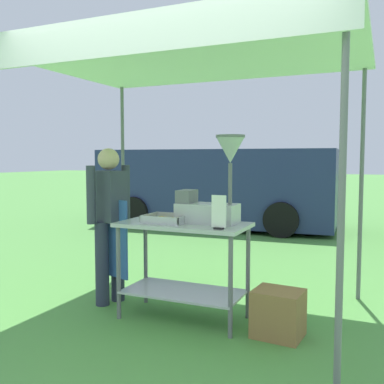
{
  "coord_description": "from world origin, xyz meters",
  "views": [
    {
      "loc": [
        1.45,
        -2.49,
        1.51
      ],
      "look_at": [
        -0.26,
        1.37,
        1.18
      ],
      "focal_mm": 41.02,
      "sensor_mm": 36.0,
      "label": 1
    }
  ],
  "objects_px": {
    "menu_sign": "(219,214)",
    "van_navy": "(218,187)",
    "donut_cart": "(183,250)",
    "stall_canopy": "(188,62)",
    "supply_crate": "(278,313)",
    "vendor": "(110,217)",
    "donut_tray": "(167,220)",
    "donut_fryer": "(213,191)"
  },
  "relations": [
    {
      "from": "menu_sign",
      "to": "van_navy",
      "type": "height_order",
      "value": "van_navy"
    },
    {
      "from": "menu_sign",
      "to": "van_navy",
      "type": "distance_m",
      "value": 6.06
    },
    {
      "from": "donut_cart",
      "to": "van_navy",
      "type": "bearing_deg",
      "value": 107.29
    },
    {
      "from": "stall_canopy",
      "to": "supply_crate",
      "type": "distance_m",
      "value": 2.39
    },
    {
      "from": "donut_cart",
      "to": "supply_crate",
      "type": "xyz_separation_m",
      "value": [
        0.91,
        -0.06,
        -0.46
      ]
    },
    {
      "from": "van_navy",
      "to": "vendor",
      "type": "bearing_deg",
      "value": -81.36
    },
    {
      "from": "donut_cart",
      "to": "supply_crate",
      "type": "height_order",
      "value": "donut_cart"
    },
    {
      "from": "donut_cart",
      "to": "menu_sign",
      "type": "relative_size",
      "value": 4.17
    },
    {
      "from": "donut_tray",
      "to": "vendor",
      "type": "xyz_separation_m",
      "value": [
        -0.73,
        0.13,
        -0.03
      ]
    },
    {
      "from": "van_navy",
      "to": "donut_fryer",
      "type": "bearing_deg",
      "value": -69.92
    },
    {
      "from": "donut_tray",
      "to": "menu_sign",
      "type": "relative_size",
      "value": 1.37
    },
    {
      "from": "stall_canopy",
      "to": "donut_fryer",
      "type": "relative_size",
      "value": 3.91
    },
    {
      "from": "donut_cart",
      "to": "donut_fryer",
      "type": "height_order",
      "value": "donut_fryer"
    },
    {
      "from": "menu_sign",
      "to": "stall_canopy",
      "type": "bearing_deg",
      "value": 144.23
    },
    {
      "from": "menu_sign",
      "to": "supply_crate",
      "type": "xyz_separation_m",
      "value": [
        0.48,
        0.15,
        -0.84
      ]
    },
    {
      "from": "stall_canopy",
      "to": "van_navy",
      "type": "height_order",
      "value": "stall_canopy"
    },
    {
      "from": "donut_fryer",
      "to": "supply_crate",
      "type": "height_order",
      "value": "donut_fryer"
    },
    {
      "from": "donut_tray",
      "to": "van_navy",
      "type": "relative_size",
      "value": 0.08
    },
    {
      "from": "stall_canopy",
      "to": "vendor",
      "type": "bearing_deg",
      "value": 179.94
    },
    {
      "from": "donut_tray",
      "to": "menu_sign",
      "type": "xyz_separation_m",
      "value": [
        0.58,
        -0.18,
        0.1
      ]
    },
    {
      "from": "menu_sign",
      "to": "donut_fryer",
      "type": "bearing_deg",
      "value": 119.0
    },
    {
      "from": "stall_canopy",
      "to": "donut_cart",
      "type": "distance_m",
      "value": 1.75
    },
    {
      "from": "donut_cart",
      "to": "menu_sign",
      "type": "height_order",
      "value": "menu_sign"
    },
    {
      "from": "donut_tray",
      "to": "donut_fryer",
      "type": "distance_m",
      "value": 0.52
    },
    {
      "from": "menu_sign",
      "to": "donut_tray",
      "type": "bearing_deg",
      "value": 162.77
    },
    {
      "from": "donut_tray",
      "to": "vendor",
      "type": "bearing_deg",
      "value": 169.95
    },
    {
      "from": "donut_tray",
      "to": "van_navy",
      "type": "xyz_separation_m",
      "value": [
        -1.55,
        5.49,
        -0.05
      ]
    },
    {
      "from": "donut_cart",
      "to": "donut_tray",
      "type": "relative_size",
      "value": 3.04
    },
    {
      "from": "stall_canopy",
      "to": "menu_sign",
      "type": "distance_m",
      "value": 1.46
    },
    {
      "from": "donut_cart",
      "to": "supply_crate",
      "type": "distance_m",
      "value": 1.02
    },
    {
      "from": "donut_cart",
      "to": "menu_sign",
      "type": "xyz_separation_m",
      "value": [
        0.43,
        -0.21,
        0.38
      ]
    },
    {
      "from": "donut_cart",
      "to": "vendor",
      "type": "distance_m",
      "value": 0.92
    },
    {
      "from": "stall_canopy",
      "to": "donut_cart",
      "type": "bearing_deg",
      "value": -90.0
    },
    {
      "from": "stall_canopy",
      "to": "menu_sign",
      "type": "height_order",
      "value": "stall_canopy"
    },
    {
      "from": "supply_crate",
      "to": "van_navy",
      "type": "relative_size",
      "value": 0.08
    },
    {
      "from": "stall_canopy",
      "to": "donut_fryer",
      "type": "xyz_separation_m",
      "value": [
        0.26,
        -0.01,
        -1.19
      ]
    },
    {
      "from": "stall_canopy",
      "to": "vendor",
      "type": "xyz_separation_m",
      "value": [
        -0.88,
        0.0,
        -1.5
      ]
    },
    {
      "from": "donut_cart",
      "to": "supply_crate",
      "type": "bearing_deg",
      "value": -3.71
    },
    {
      "from": "donut_tray",
      "to": "vendor",
      "type": "relative_size",
      "value": 0.25
    },
    {
      "from": "stall_canopy",
      "to": "van_navy",
      "type": "bearing_deg",
      "value": 107.59
    },
    {
      "from": "supply_crate",
      "to": "van_navy",
      "type": "xyz_separation_m",
      "value": [
        -2.61,
        5.52,
        0.68
      ]
    },
    {
      "from": "donut_tray",
      "to": "vendor",
      "type": "height_order",
      "value": "vendor"
    }
  ]
}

